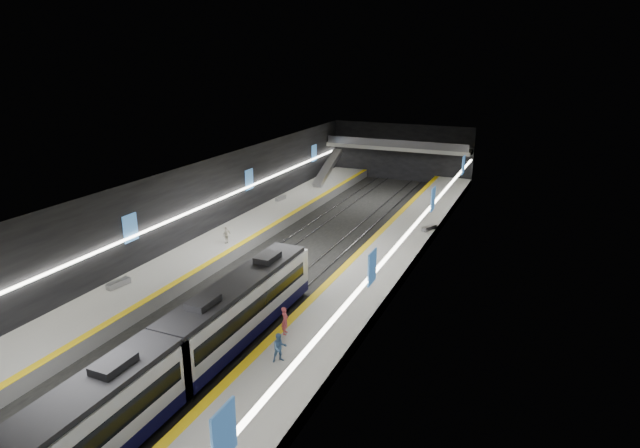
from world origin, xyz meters
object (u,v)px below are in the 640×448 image
at_px(train, 167,363).
at_px(bench_left_far, 280,198).
at_px(escalator, 328,168).
at_px(bench_right_far, 429,228).
at_px(passenger_left_a, 227,235).
at_px(passenger_right_a, 285,321).
at_px(passenger_right_b, 280,348).
at_px(bench_left_near, 118,284).

bearing_deg(train, bench_left_far, 108.34).
bearing_deg(escalator, bench_right_far, -41.02).
distance_m(escalator, passenger_left_a, 25.94).
bearing_deg(passenger_right_a, escalator, 4.23).
bearing_deg(passenger_right_a, bench_right_far, -23.87).
relative_size(bench_left_far, passenger_right_b, 0.96).
distance_m(bench_left_far, bench_right_far, 18.88).
height_order(train, passenger_left_a, train).
height_order(train, escalator, escalator).
height_order(bench_left_far, passenger_right_a, passenger_right_a).
bearing_deg(passenger_right_a, passenger_left_a, 29.91).
xyz_separation_m(escalator, bench_left_far, (-1.45, -10.79, -1.70)).
distance_m(train, escalator, 46.42).
height_order(bench_right_far, passenger_right_b, passenger_right_b).
bearing_deg(escalator, passenger_right_b, -70.66).
bearing_deg(passenger_right_b, passenger_right_a, 68.40).
height_order(train, bench_left_near, train).
xyz_separation_m(passenger_right_b, passenger_left_a, (-13.46, 15.27, -0.06)).
bearing_deg(passenger_right_b, bench_right_far, 41.24).
xyz_separation_m(bench_right_far, passenger_left_a, (-16.01, -11.11, 0.58)).
height_order(passenger_right_b, passenger_left_a, passenger_right_b).
height_order(bench_left_near, passenger_right_a, passenger_right_a).
xyz_separation_m(escalator, passenger_right_b, (14.45, -41.16, -1.04)).
bearing_deg(bench_left_far, passenger_right_b, -55.66).
xyz_separation_m(bench_left_near, bench_right_far, (18.25, 22.27, -0.00)).
xyz_separation_m(escalator, bench_left_near, (-1.25, -37.06, -1.67)).
height_order(escalator, passenger_right_a, escalator).
bearing_deg(bench_right_far, bench_left_far, -168.20).
height_order(bench_left_near, bench_left_far, bench_left_near).
bearing_deg(passenger_right_b, train, 179.84).
xyz_separation_m(bench_right_far, passenger_right_b, (-2.55, -26.37, 0.64)).
xyz_separation_m(bench_left_far, passenger_left_a, (2.43, -15.10, 0.60)).
distance_m(train, bench_left_far, 36.39).
bearing_deg(bench_right_far, bench_left_near, -105.31).
relative_size(bench_left_near, passenger_left_a, 1.16).
bearing_deg(bench_left_near, passenger_left_a, 87.33).
height_order(bench_right_far, passenger_right_a, passenger_right_a).
xyz_separation_m(bench_left_near, passenger_right_b, (15.69, -4.11, 0.63)).
height_order(escalator, passenger_left_a, escalator).
xyz_separation_m(passenger_right_a, passenger_right_b, (1.14, -2.88, -0.03)).
bearing_deg(escalator, bench_left_far, -97.64).
bearing_deg(bench_right_far, escalator, 163.00).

